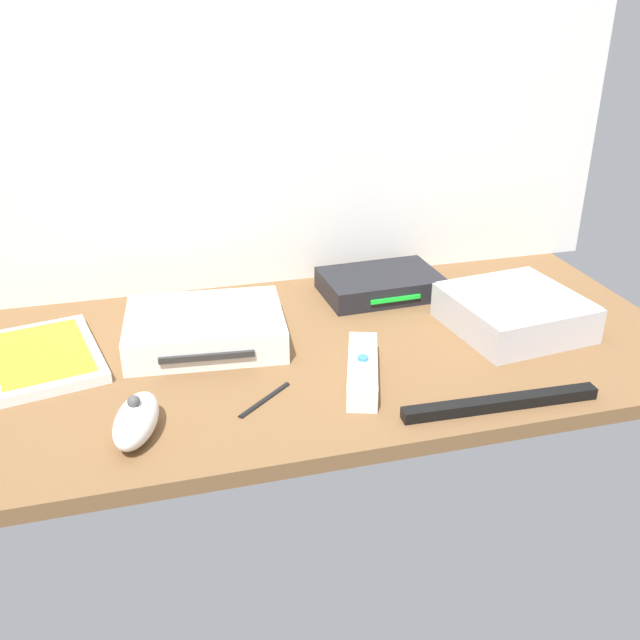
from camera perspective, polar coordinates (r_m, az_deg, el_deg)
ground_plane at (r=97.04cm, az=-0.00°, el=-2.66°), size 100.00×48.00×2.00cm
back_wall at (r=110.04cm, az=-3.52°, el=18.85°), size 110.00×1.20×64.00cm
game_console at (r=97.80cm, az=-9.19°, el=-0.67°), size 22.39×17.96×4.40cm
mini_computer at (r=104.02cm, az=15.30°, el=0.65°), size 18.90×18.90×5.30cm
game_case at (r=99.17cm, az=-21.35°, el=-2.78°), size 17.33×21.46×1.56cm
network_router at (r=112.30cm, az=4.85°, el=2.90°), size 18.51×12.96×3.40cm
remote_wand at (r=88.09cm, az=3.42°, el=-4.02°), size 8.10×15.18×3.40cm
remote_nunchuk at (r=80.14cm, az=-14.52°, el=-7.77°), size 7.03×10.83×5.10cm
sensor_bar at (r=85.60cm, az=14.29°, el=-6.46°), size 24.05×2.58×1.40cm
stylus_pen at (r=84.79cm, az=-4.46°, el=-6.26°), size 7.31×6.36×0.70cm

